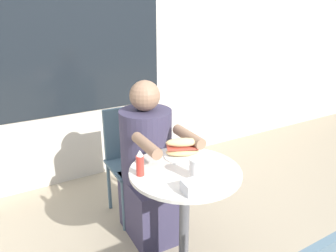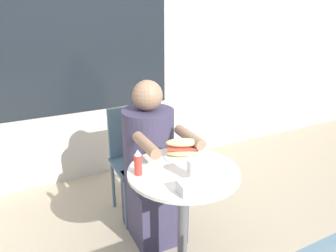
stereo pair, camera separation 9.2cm
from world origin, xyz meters
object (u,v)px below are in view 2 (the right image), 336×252
object	(u,v)px
drink_cup	(194,169)
condiment_bottle	(138,163)
cafe_table	(183,203)
sandwich_on_plate	(182,149)
diner_chair	(133,151)
seated_diner	(151,172)

from	to	relation	value
drink_cup	condiment_bottle	xyz separation A→B (m)	(-0.24, 0.18, 0.01)
cafe_table	sandwich_on_plate	world-z (taller)	sandwich_on_plate
cafe_table	drink_cup	bearing A→B (deg)	-90.80
diner_chair	drink_cup	bearing A→B (deg)	89.80
drink_cup	condiment_bottle	world-z (taller)	condiment_bottle
diner_chair	drink_cup	xyz separation A→B (m)	(-0.03, -0.96, 0.30)
cafe_table	condiment_bottle	size ratio (longest dim) A/B	5.14
sandwich_on_plate	condiment_bottle	xyz separation A→B (m)	(-0.32, -0.08, 0.02)
cafe_table	condiment_bottle	xyz separation A→B (m)	(-0.24, 0.07, 0.28)
cafe_table	sandwich_on_plate	size ratio (longest dim) A/B	3.46
condiment_bottle	drink_cup	bearing A→B (deg)	-36.53
diner_chair	sandwich_on_plate	xyz separation A→B (m)	(0.04, -0.71, 0.29)
seated_diner	sandwich_on_plate	bearing A→B (deg)	99.42
seated_diner	diner_chair	bearing A→B (deg)	-88.92
sandwich_on_plate	condiment_bottle	world-z (taller)	condiment_bottle
drink_cup	seated_diner	bearing A→B (deg)	87.36
condiment_bottle	seated_diner	bearing A→B (deg)	58.32
drink_cup	condiment_bottle	bearing A→B (deg)	143.47
diner_chair	sandwich_on_plate	world-z (taller)	sandwich_on_plate
cafe_table	drink_cup	world-z (taller)	drink_cup
seated_diner	sandwich_on_plate	world-z (taller)	seated_diner
cafe_table	seated_diner	world-z (taller)	seated_diner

